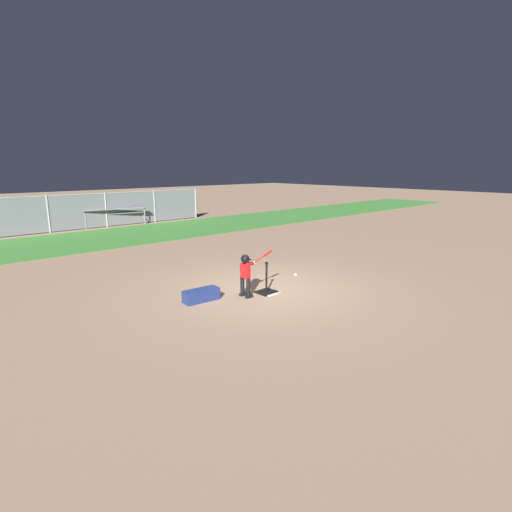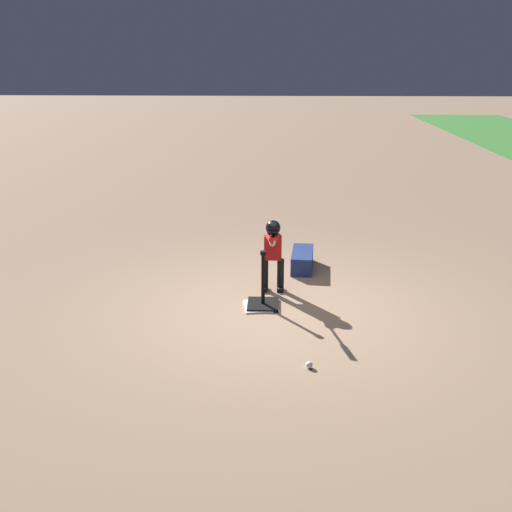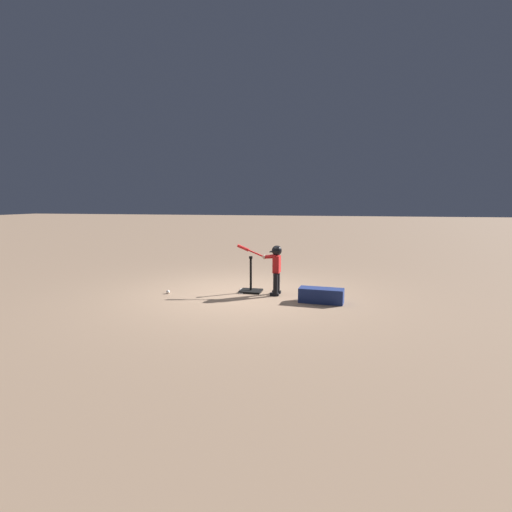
{
  "view_description": "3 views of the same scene",
  "coord_description": "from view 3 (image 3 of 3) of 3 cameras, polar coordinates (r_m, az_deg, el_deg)",
  "views": [
    {
      "loc": [
        -6.68,
        -6.91,
        3.05
      ],
      "look_at": [
        -0.37,
        -0.03,
        0.93
      ],
      "focal_mm": 28.0,
      "sensor_mm": 36.0,
      "label": 1
    },
    {
      "loc": [
        7.19,
        -0.02,
        3.17
      ],
      "look_at": [
        -0.39,
        -0.3,
        0.63
      ],
      "focal_mm": 42.0,
      "sensor_mm": 36.0,
      "label": 2
    },
    {
      "loc": [
        -2.14,
        7.92,
        1.93
      ],
      "look_at": [
        -0.31,
        -0.12,
        0.79
      ],
      "focal_mm": 28.0,
      "sensor_mm": 36.0,
      "label": 3
    }
  ],
  "objects": [
    {
      "name": "batter_child",
      "position": [
        8.22,
        2.71,
        -1.12
      ],
      "size": [
        0.95,
        0.32,
        1.03
      ],
      "color": "black",
      "rests_on": "ground_plane"
    },
    {
      "name": "batting_tee",
      "position": [
        8.55,
        -0.74,
        -4.48
      ],
      "size": [
        0.46,
        0.41,
        0.77
      ],
      "color": "black",
      "rests_on": "ground_plane"
    },
    {
      "name": "ground_plane",
      "position": [
        8.43,
        -2.25,
        -5.39
      ],
      "size": [
        90.0,
        90.0,
        0.0
      ],
      "primitive_type": "plane",
      "color": "#93755B"
    },
    {
      "name": "equipment_bag",
      "position": [
        7.76,
        9.3,
        -5.58
      ],
      "size": [
        0.86,
        0.39,
        0.28
      ],
      "primitive_type": "cube",
      "rotation": [
        0.0,
        0.0,
        -0.08
      ],
      "color": "navy",
      "rests_on": "ground_plane"
    },
    {
      "name": "baseball",
      "position": [
        8.61,
        -12.44,
        -5.03
      ],
      "size": [
        0.07,
        0.07,
        0.07
      ],
      "primitive_type": "sphere",
      "color": "white",
      "rests_on": "ground_plane"
    },
    {
      "name": "home_plate",
      "position": [
        8.61,
        -0.89,
        -5.04
      ],
      "size": [
        0.5,
        0.5,
        0.02
      ],
      "primitive_type": "cube",
      "rotation": [
        0.0,
        0.0,
        0.14
      ],
      "color": "white",
      "rests_on": "ground_plane"
    }
  ]
}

